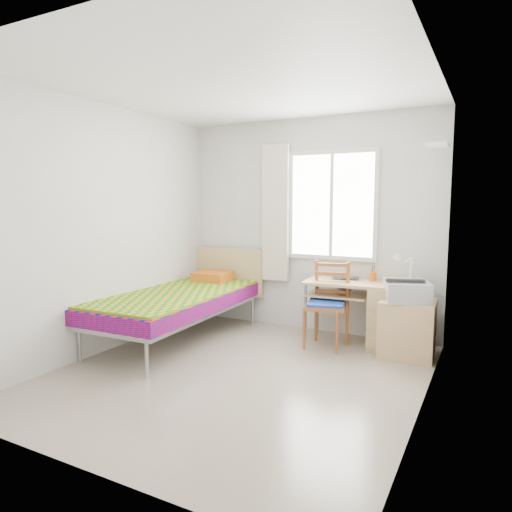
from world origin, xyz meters
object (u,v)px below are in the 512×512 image
Objects in this scene: bed at (181,299)px; cabinet at (407,329)px; chair at (328,299)px; printer at (407,290)px; desk at (382,313)px.

bed is 3.91× the size of cabinet.
bed reaches higher than cabinet.
bed is at bearing -173.95° from chair.
chair is 0.83m from printer.
chair reaches higher than desk.
chair is 1.58× the size of printer.
desk is (2.13, 0.79, -0.09)m from bed.
bed is 2.49m from printer.
desk is 1.23× the size of chair.
bed reaches higher than chair.
desk is 1.95× the size of printer.
printer is at bearing 147.17° from cabinet.
printer is at bearing 11.94° from bed.
printer is at bearing -9.05° from chair.
cabinet is (2.42, 0.60, -0.18)m from bed.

